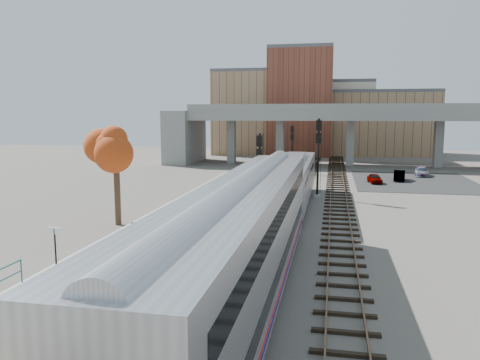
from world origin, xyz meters
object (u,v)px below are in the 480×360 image
at_px(coach, 246,242).
at_px(tree, 116,152).
at_px(signal_mast_near, 259,178).
at_px(car_b, 399,176).
at_px(signal_mast_far, 292,150).
at_px(car_a, 375,178).
at_px(car_c, 422,172).
at_px(signal_mast_mid, 318,158).
at_px(locomotive, 293,179).

distance_m(coach, tree, 17.45).
relative_size(signal_mast_near, tree, 0.91).
distance_m(signal_mast_near, car_b, 27.02).
relative_size(signal_mast_near, signal_mast_far, 1.00).
height_order(car_a, car_c, car_c).
distance_m(car_a, car_c, 10.07).
bearing_deg(car_b, car_c, 63.10).
relative_size(signal_mast_far, car_a, 2.04).
relative_size(coach, signal_mast_mid, 3.30).
bearing_deg(signal_mast_near, signal_mast_far, 90.00).
bearing_deg(signal_mast_far, car_c, -1.21).
bearing_deg(signal_mast_near, car_b, 60.11).
xyz_separation_m(signal_mast_near, signal_mast_mid, (4.10, 9.81, 0.71)).
height_order(coach, car_b, coach).
bearing_deg(car_a, car_b, 32.71).
bearing_deg(car_c, coach, -102.44).
height_order(signal_mast_near, car_b, signal_mast_near).
relative_size(coach, tree, 3.49).
distance_m(coach, signal_mast_mid, 26.79).
height_order(locomotive, car_c, locomotive).
xyz_separation_m(tree, car_b, (23.09, 27.58, -4.67)).
xyz_separation_m(signal_mast_near, car_c, (16.81, 28.29, -2.53)).
bearing_deg(car_b, signal_mast_far, 165.94).
bearing_deg(signal_mast_far, signal_mast_mid, -77.72).
relative_size(tree, car_b, 1.95).
height_order(locomotive, signal_mast_far, signal_mast_far).
height_order(locomotive, car_b, locomotive).
xyz_separation_m(signal_mast_near, car_b, (13.40, 23.32, -2.49)).
xyz_separation_m(car_a, car_c, (6.48, 7.71, 0.02)).
bearing_deg(car_b, coach, -98.12).
bearing_deg(locomotive, signal_mast_mid, 63.91).
bearing_deg(car_b, tree, -122.35).
xyz_separation_m(coach, car_c, (14.71, 45.17, -2.19)).
xyz_separation_m(coach, tree, (-11.79, 12.62, 2.51)).
relative_size(signal_mast_mid, car_a, 2.38).
bearing_deg(signal_mast_far, signal_mast_near, -90.00).
bearing_deg(locomotive, signal_mast_near, -110.14).
bearing_deg(signal_mast_far, car_b, -21.65).
distance_m(car_b, car_c, 6.02).
bearing_deg(car_c, locomotive, -117.51).
xyz_separation_m(locomotive, signal_mast_far, (-2.10, 22.92, 0.84)).
relative_size(signal_mast_near, signal_mast_mid, 0.86).
height_order(car_b, car_c, car_b).
bearing_deg(coach, signal_mast_near, 97.09).
distance_m(signal_mast_far, car_a, 13.35).
bearing_deg(car_c, car_b, -118.89).
distance_m(locomotive, signal_mast_near, 6.16).
height_order(coach, car_c, coach).
height_order(signal_mast_near, car_a, signal_mast_near).
bearing_deg(locomotive, car_a, 61.01).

